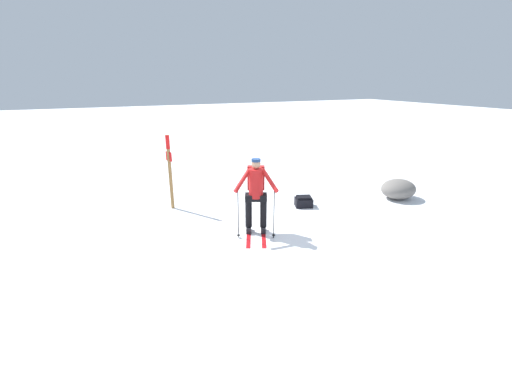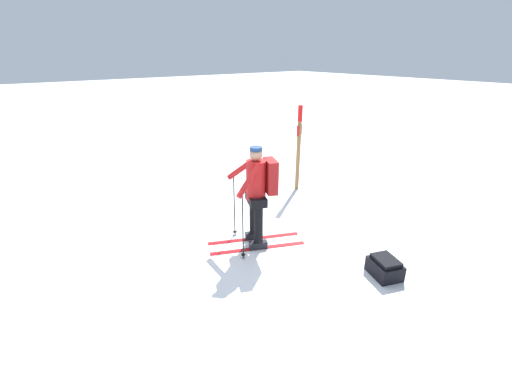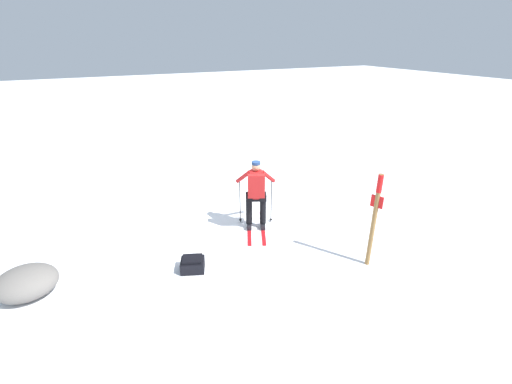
{
  "view_description": "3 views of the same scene",
  "coord_description": "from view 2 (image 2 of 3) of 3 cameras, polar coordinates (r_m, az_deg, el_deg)",
  "views": [
    {
      "loc": [
        3.13,
        6.58,
        3.35
      ],
      "look_at": [
        0.11,
        0.08,
        0.97
      ],
      "focal_mm": 24.0,
      "sensor_mm": 36.0,
      "label": 1
    },
    {
      "loc": [
        -3.95,
        3.22,
        3.08
      ],
      "look_at": [
        0.11,
        0.08,
        0.97
      ],
      "focal_mm": 24.0,
      "sensor_mm": 36.0,
      "label": 2
    },
    {
      "loc": [
        -3.12,
        -6.48,
        4.27
      ],
      "look_at": [
        0.11,
        0.08,
        0.97
      ],
      "focal_mm": 24.0,
      "sensor_mm": 36.0,
      "label": 3
    }
  ],
  "objects": [
    {
      "name": "ground_plane",
      "position": [
        5.95,
        1.26,
        -8.79
      ],
      "size": [
        80.0,
        80.0,
        0.0
      ],
      "primitive_type": "plane",
      "color": "white"
    },
    {
      "name": "skier",
      "position": [
        5.55,
        0.33,
        0.27
      ],
      "size": [
        1.13,
        1.66,
        1.72
      ],
      "color": "red",
      "rests_on": "ground_plane"
    },
    {
      "name": "dropped_backpack",
      "position": [
        5.49,
        20.67,
        -11.68
      ],
      "size": [
        0.56,
        0.51,
        0.29
      ],
      "color": "black",
      "rests_on": "ground_plane"
    },
    {
      "name": "trail_marker",
      "position": [
        7.98,
        7.15,
        8.34
      ],
      "size": [
        0.11,
        0.23,
        1.99
      ],
      "color": "olive",
      "rests_on": "ground_plane"
    }
  ]
}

